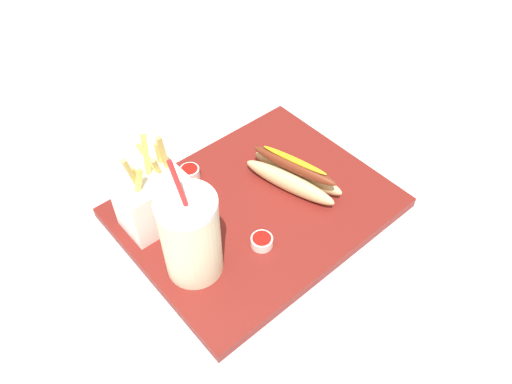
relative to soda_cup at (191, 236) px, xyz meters
name	(u,v)px	position (x,y,z in m)	size (l,w,h in m)	color
ground_plane	(256,215)	(-0.16, -0.04, -0.11)	(2.40, 2.40, 0.02)	silver
food_tray	(256,207)	(-0.16, -0.04, -0.09)	(0.44, 0.35, 0.02)	maroon
soda_cup	(191,236)	(0.00, 0.00, 0.00)	(0.09, 0.09, 0.23)	beige
fries_basket	(153,200)	(-0.01, -0.12, -0.03)	(0.11, 0.07, 0.17)	white
hot_dog_1	(293,175)	(-0.24, -0.03, -0.05)	(0.10, 0.19, 0.07)	#E5C689
ketchup_cup_1	(190,172)	(-0.11, -0.16, -0.06)	(0.04, 0.04, 0.02)	white
ketchup_cup_2	(262,241)	(-0.11, 0.04, -0.07)	(0.04, 0.04, 0.02)	white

